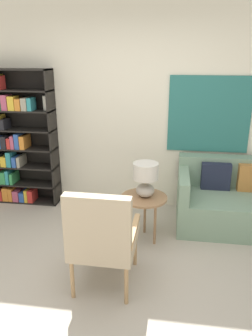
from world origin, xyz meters
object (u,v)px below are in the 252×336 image
object	(u,v)px
bookshelf	(15,141)
table_lamp	(145,177)
armchair	(102,235)
side_table	(144,201)
couch	(252,202)

from	to	relation	value
bookshelf	table_lamp	xyz separation A→B (m)	(1.88, -0.81, -0.12)
bookshelf	armchair	distance (m)	2.36
armchair	side_table	distance (m)	0.94
side_table	table_lamp	bearing A→B (deg)	33.80
armchair	couch	bearing A→B (deg)	42.47
bookshelf	armchair	size ratio (longest dim) A/B	1.88
armchair	couch	size ratio (longest dim) A/B	0.54
bookshelf	couch	size ratio (longest dim) A/B	1.02
couch	table_lamp	bearing A→B (deg)	-157.33
side_table	bookshelf	bearing A→B (deg)	156.44
bookshelf	couch	xyz separation A→B (m)	(3.17, -0.27, -0.59)
armchair	side_table	size ratio (longest dim) A/B	1.84
armchair	table_lamp	distance (m)	0.97
armchair	table_lamp	world-z (taller)	armchair
bookshelf	couch	world-z (taller)	bookshelf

